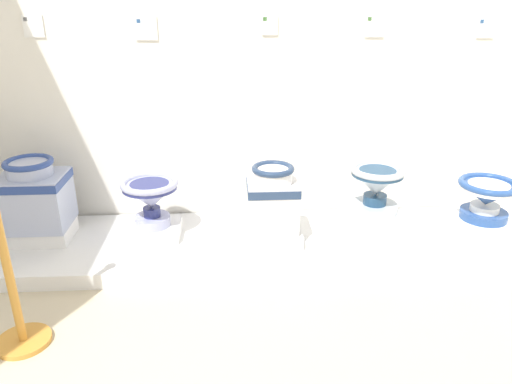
{
  "coord_description": "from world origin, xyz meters",
  "views": [
    {
      "loc": [
        1.79,
        -0.55,
        1.53
      ],
      "look_at": [
        1.96,
        2.22,
        0.41
      ],
      "focal_mm": 33.8,
      "sensor_mm": 36.0,
      "label": 1
    }
  ],
  "objects_px": {
    "info_placard_fourth": "(375,26)",
    "info_placard_fifth": "(486,28)",
    "plinth_block_rightmost": "(41,232)",
    "plinth_block_slender_white": "(373,221)",
    "antique_toilet_slender_white": "(376,184)",
    "info_placard_second": "(146,28)",
    "info_placard_third": "(270,25)",
    "antique_toilet_rightmost": "(34,193)",
    "plinth_block_squat_floral": "(154,230)",
    "info_placard_first": "(33,26)",
    "antique_toilet_central_ornate": "(273,198)",
    "stanchion_post_near_left": "(11,286)",
    "antique_toilet_squat_floral": "(150,195)",
    "antique_toilet_pale_glazed": "(487,195)",
    "plinth_block_central_ornate": "(272,235)",
    "plinth_block_pale_glazed": "(481,225)"
  },
  "relations": [
    {
      "from": "info_placard_fourth",
      "to": "info_placard_fifth",
      "type": "bearing_deg",
      "value": -0.0
    },
    {
      "from": "plinth_block_rightmost",
      "to": "info_placard_fourth",
      "type": "distance_m",
      "value": 2.51
    },
    {
      "from": "info_placard_fourth",
      "to": "info_placard_fifth",
      "type": "height_order",
      "value": "info_placard_fourth"
    },
    {
      "from": "info_placard_fourth",
      "to": "info_placard_fifth",
      "type": "xyz_separation_m",
      "value": [
        0.73,
        -0.0,
        -0.01
      ]
    },
    {
      "from": "plinth_block_slender_white",
      "to": "antique_toilet_slender_white",
      "type": "bearing_deg",
      "value": -135.0
    },
    {
      "from": "info_placard_second",
      "to": "info_placard_third",
      "type": "xyz_separation_m",
      "value": [
        0.77,
        -0.0,
        0.02
      ]
    },
    {
      "from": "plinth_block_rightmost",
      "to": "antique_toilet_rightmost",
      "type": "relative_size",
      "value": 0.89
    },
    {
      "from": "antique_toilet_rightmost",
      "to": "info_placard_third",
      "type": "relative_size",
      "value": 3.63
    },
    {
      "from": "info_placard_second",
      "to": "info_placard_third",
      "type": "bearing_deg",
      "value": -0.0
    },
    {
      "from": "plinth_block_squat_floral",
      "to": "info_placard_fourth",
      "type": "xyz_separation_m",
      "value": [
        1.45,
        0.36,
        1.23
      ]
    },
    {
      "from": "info_placard_first",
      "to": "info_placard_fifth",
      "type": "height_order",
      "value": "info_placard_first"
    },
    {
      "from": "antique_toilet_central_ornate",
      "to": "plinth_block_slender_white",
      "type": "xyz_separation_m",
      "value": [
        0.68,
        0.11,
        -0.23
      ]
    },
    {
      "from": "antique_toilet_central_ornate",
      "to": "stanchion_post_near_left",
      "type": "xyz_separation_m",
      "value": [
        -1.26,
        -0.8,
        -0.07
      ]
    },
    {
      "from": "plinth_block_squat_floral",
      "to": "info_placard_fourth",
      "type": "bearing_deg",
      "value": 13.86
    },
    {
      "from": "info_placard_third",
      "to": "info_placard_second",
      "type": "bearing_deg",
      "value": 180.0
    },
    {
      "from": "stanchion_post_near_left",
      "to": "antique_toilet_slender_white",
      "type": "bearing_deg",
      "value": 25.03
    },
    {
      "from": "info_placard_first",
      "to": "info_placard_third",
      "type": "height_order",
      "value": "info_placard_first"
    },
    {
      "from": "antique_toilet_slender_white",
      "to": "info_placard_fifth",
      "type": "relative_size",
      "value": 2.71
    },
    {
      "from": "antique_toilet_squat_floral",
      "to": "info_placard_first",
      "type": "xyz_separation_m",
      "value": [
        -0.68,
        0.36,
        0.99
      ]
    },
    {
      "from": "antique_toilet_slender_white",
      "to": "plinth_block_squat_floral",
      "type": "bearing_deg",
      "value": 179.89
    },
    {
      "from": "antique_toilet_squat_floral",
      "to": "info_placard_second",
      "type": "distance_m",
      "value": 1.04
    },
    {
      "from": "antique_toilet_squat_floral",
      "to": "info_placard_fourth",
      "type": "bearing_deg",
      "value": 13.86
    },
    {
      "from": "antique_toilet_pale_glazed",
      "to": "stanchion_post_near_left",
      "type": "height_order",
      "value": "stanchion_post_near_left"
    },
    {
      "from": "plinth_block_central_ornate",
      "to": "plinth_block_slender_white",
      "type": "height_order",
      "value": "plinth_block_slender_white"
    },
    {
      "from": "plinth_block_slender_white",
      "to": "info_placard_first",
      "type": "distance_m",
      "value": 2.47
    },
    {
      "from": "antique_toilet_rightmost",
      "to": "info_placard_first",
      "type": "distance_m",
      "value": 1.03
    },
    {
      "from": "plinth_block_slender_white",
      "to": "antique_toilet_slender_white",
      "type": "height_order",
      "value": "antique_toilet_slender_white"
    },
    {
      "from": "antique_toilet_rightmost",
      "to": "antique_toilet_slender_white",
      "type": "xyz_separation_m",
      "value": [
        2.15,
        -0.0,
        0.01
      ]
    },
    {
      "from": "info_placard_third",
      "to": "plinth_block_slender_white",
      "type": "bearing_deg",
      "value": -28.36
    },
    {
      "from": "plinth_block_rightmost",
      "to": "plinth_block_squat_floral",
      "type": "height_order",
      "value": "plinth_block_rightmost"
    },
    {
      "from": "plinth_block_pale_glazed",
      "to": "info_placard_first",
      "type": "height_order",
      "value": "info_placard_first"
    },
    {
      "from": "plinth_block_squat_floral",
      "to": "info_placard_third",
      "type": "bearing_deg",
      "value": 24.75
    },
    {
      "from": "stanchion_post_near_left",
      "to": "plinth_block_rightmost",
      "type": "bearing_deg",
      "value": 103.22
    },
    {
      "from": "plinth_block_pale_glazed",
      "to": "info_placard_third",
      "type": "xyz_separation_m",
      "value": [
        -1.38,
        0.42,
        1.23
      ]
    },
    {
      "from": "info_placard_fourth",
      "to": "stanchion_post_near_left",
      "type": "distance_m",
      "value": 2.54
    },
    {
      "from": "plinth_block_rightmost",
      "to": "antique_toilet_pale_glazed",
      "type": "relative_size",
      "value": 1.05
    },
    {
      "from": "antique_toilet_squat_floral",
      "to": "plinth_block_pale_glazed",
      "type": "xyz_separation_m",
      "value": [
        2.15,
        -0.07,
        -0.24
      ]
    },
    {
      "from": "plinth_block_slender_white",
      "to": "info_placard_third",
      "type": "bearing_deg",
      "value": 151.64
    },
    {
      "from": "plinth_block_squat_floral",
      "to": "info_placard_second",
      "type": "bearing_deg",
      "value": 89.76
    },
    {
      "from": "info_placard_third",
      "to": "info_placard_fourth",
      "type": "distance_m",
      "value": 0.67
    },
    {
      "from": "plinth_block_slender_white",
      "to": "antique_toilet_slender_white",
      "type": "distance_m",
      "value": 0.26
    },
    {
      "from": "plinth_block_slender_white",
      "to": "info_placard_fourth",
      "type": "relative_size",
      "value": 2.81
    },
    {
      "from": "info_placard_second",
      "to": "antique_toilet_squat_floral",
      "type": "bearing_deg",
      "value": -90.24
    },
    {
      "from": "plinth_block_pale_glazed",
      "to": "info_placard_first",
      "type": "xyz_separation_m",
      "value": [
        -2.83,
        0.42,
        1.23
      ]
    },
    {
      "from": "plinth_block_central_ornate",
      "to": "info_placard_first",
      "type": "xyz_separation_m",
      "value": [
        -1.44,
        0.47,
        1.23
      ]
    },
    {
      "from": "info_placard_second",
      "to": "info_placard_fourth",
      "type": "distance_m",
      "value": 1.44
    },
    {
      "from": "plinth_block_rightmost",
      "to": "stanchion_post_near_left",
      "type": "height_order",
      "value": "stanchion_post_near_left"
    },
    {
      "from": "antique_toilet_rightmost",
      "to": "plinth_block_pale_glazed",
      "type": "xyz_separation_m",
      "value": [
        2.86,
        -0.07,
        -0.27
      ]
    },
    {
      "from": "plinth_block_rightmost",
      "to": "stanchion_post_near_left",
      "type": "distance_m",
      "value": 0.95
    },
    {
      "from": "plinth_block_rightmost",
      "to": "plinth_block_slender_white",
      "type": "distance_m",
      "value": 2.15
    }
  ]
}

